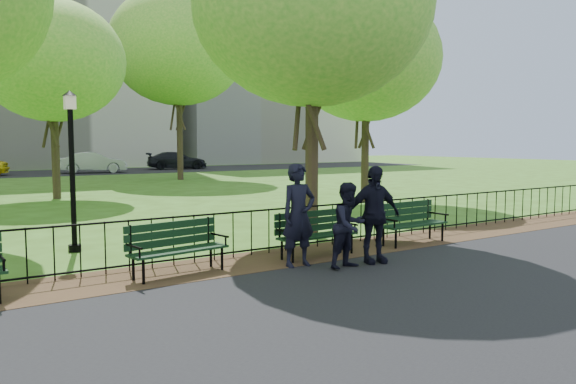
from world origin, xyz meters
TOP-DOWN VIEW (x-y plane):
  - ground at (0.00, 0.00)m, footprint 120.00×120.00m
  - asphalt_path at (0.00, -3.40)m, footprint 60.00×9.20m
  - dirt_strip at (0.00, 1.50)m, footprint 60.00×1.60m
  - far_street at (0.00, 35.00)m, footprint 70.00×9.00m
  - iron_fence at (0.00, 2.00)m, footprint 24.06×0.06m
  - apartment_east at (26.00, 48.00)m, footprint 20.00×15.00m
  - park_bench_main at (0.12, 1.18)m, footprint 1.71×0.61m
  - park_bench_left_a at (-2.42, 1.36)m, footprint 1.75×0.75m
  - park_bench_right_a at (2.94, 1.23)m, footprint 1.76×0.62m
  - lamppost at (-3.35, 4.36)m, footprint 0.29×0.29m
  - tree_near_e at (1.81, 3.31)m, footprint 5.55×5.55m
  - tree_mid_e at (7.86, 8.25)m, footprint 5.41×5.41m
  - tree_far_c at (-1.36, 15.75)m, footprint 5.47×5.47m
  - tree_far_e at (7.04, 23.41)m, footprint 7.91×7.91m
  - person_left at (-0.38, 0.72)m, footprint 0.68×0.46m
  - person_mid at (0.27, 0.11)m, footprint 0.78×0.49m
  - person_right at (0.92, 0.21)m, footprint 1.11×0.65m
  - sedan_silver at (4.66, 33.29)m, footprint 4.76×2.49m
  - sedan_dark at (11.82, 35.35)m, footprint 5.10×3.09m

SIDE VIEW (x-z plane):
  - ground at x=0.00m, z-range 0.00..0.00m
  - asphalt_path at x=0.00m, z-range 0.00..0.01m
  - far_street at x=0.00m, z-range 0.00..0.01m
  - dirt_strip at x=0.00m, z-range 0.01..0.02m
  - iron_fence at x=0.00m, z-range 0.00..1.00m
  - park_bench_left_a at x=-2.42m, z-range 0.07..1.03m
  - park_bench_right_a at x=2.94m, z-range 0.07..1.06m
  - park_bench_main at x=0.12m, z-range 0.11..1.07m
  - sedan_dark at x=11.82m, z-range 0.01..1.39m
  - sedan_silver at x=4.66m, z-range 0.01..1.50m
  - person_mid at x=0.27m, z-range 0.01..1.51m
  - person_right at x=0.92m, z-range 0.01..1.79m
  - person_left at x=-0.38m, z-range 0.01..1.83m
  - lamppost at x=-3.35m, z-range 0.14..3.37m
  - tree_mid_e at x=7.86m, z-range 1.46..9.00m
  - tree_far_c at x=-1.36m, z-range 1.48..9.10m
  - tree_near_e at x=1.81m, z-range 1.50..9.23m
  - tree_far_e at x=7.04m, z-range 2.14..13.17m
  - apartment_east at x=26.00m, z-range 0.00..24.00m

